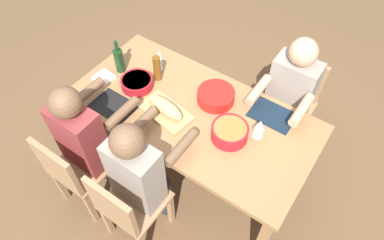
% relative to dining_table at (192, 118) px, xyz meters
% --- Properties ---
extents(ground_plane, '(8.00, 8.00, 0.00)m').
position_rel_dining_table_xyz_m(ground_plane, '(0.00, 0.00, -0.66)').
color(ground_plane, brown).
extents(dining_table, '(1.84, 0.92, 0.74)m').
position_rel_dining_table_xyz_m(dining_table, '(0.00, 0.00, 0.00)').
color(dining_table, '#9E7044').
rests_on(dining_table, ground_plane).
extents(chair_near_left, '(0.40, 0.40, 0.85)m').
position_rel_dining_table_xyz_m(chair_near_left, '(-0.51, -0.78, -0.17)').
color(chair_near_left, '#A87F56').
rests_on(chair_near_left, ground_plane).
extents(diner_near_left, '(0.41, 0.53, 1.20)m').
position_rel_dining_table_xyz_m(diner_near_left, '(-0.51, -0.60, 0.04)').
color(diner_near_left, '#2D2D38').
rests_on(diner_near_left, ground_plane).
extents(chair_far_center, '(0.40, 0.40, 0.85)m').
position_rel_dining_table_xyz_m(chair_far_center, '(0.00, 0.78, -0.17)').
color(chair_far_center, '#A87F56').
rests_on(chair_far_center, ground_plane).
extents(diner_far_center, '(0.41, 0.53, 1.20)m').
position_rel_dining_table_xyz_m(diner_far_center, '(-0.00, 0.60, 0.04)').
color(diner_far_center, '#2D2D38').
rests_on(diner_far_center, ground_plane).
extents(chair_far_right, '(0.40, 0.40, 0.85)m').
position_rel_dining_table_xyz_m(chair_far_right, '(0.51, 0.78, -0.17)').
color(chair_far_right, '#A87F56').
rests_on(chair_far_right, ground_plane).
extents(diner_far_right, '(0.41, 0.53, 1.20)m').
position_rel_dining_table_xyz_m(diner_far_right, '(0.51, 0.60, 0.04)').
color(diner_far_right, '#2D2D38').
rests_on(diner_far_right, ground_plane).
extents(serving_bowl_fruit, '(0.26, 0.26, 0.10)m').
position_rel_dining_table_xyz_m(serving_bowl_fruit, '(-0.35, 0.05, 0.14)').
color(serving_bowl_fruit, '#B21923').
rests_on(serving_bowl_fruit, dining_table).
extents(serving_bowl_greens, '(0.28, 0.28, 0.09)m').
position_rel_dining_table_xyz_m(serving_bowl_greens, '(-0.09, -0.18, 0.13)').
color(serving_bowl_greens, red).
rests_on(serving_bowl_greens, dining_table).
extents(serving_bowl_pasta, '(0.25, 0.25, 0.07)m').
position_rel_dining_table_xyz_m(serving_bowl_pasta, '(0.49, 0.04, 0.13)').
color(serving_bowl_pasta, '#B21923').
rests_on(serving_bowl_pasta, dining_table).
extents(cutting_board, '(0.43, 0.28, 0.02)m').
position_rel_dining_table_xyz_m(cutting_board, '(0.15, 0.13, 0.09)').
color(cutting_board, tan).
rests_on(cutting_board, dining_table).
extents(bread_loaf, '(0.33, 0.16, 0.09)m').
position_rel_dining_table_xyz_m(bread_loaf, '(0.15, 0.13, 0.15)').
color(bread_loaf, tan).
rests_on(bread_loaf, cutting_board).
extents(wine_bottle, '(0.08, 0.08, 0.29)m').
position_rel_dining_table_xyz_m(wine_bottle, '(0.72, -0.03, 0.19)').
color(wine_bottle, '#193819').
rests_on(wine_bottle, dining_table).
extents(beer_bottle, '(0.06, 0.06, 0.22)m').
position_rel_dining_table_xyz_m(beer_bottle, '(0.41, -0.12, 0.19)').
color(beer_bottle, brown).
rests_on(beer_bottle, dining_table).
extents(wine_glass, '(0.08, 0.08, 0.17)m').
position_rel_dining_table_xyz_m(wine_glass, '(-0.50, -0.07, 0.20)').
color(wine_glass, silver).
rests_on(wine_glass, dining_table).
extents(placemat_near_left, '(0.32, 0.23, 0.01)m').
position_rel_dining_table_xyz_m(placemat_near_left, '(-0.51, -0.30, 0.09)').
color(placemat_near_left, '#142333').
rests_on(placemat_near_left, dining_table).
extents(placemat_far_right, '(0.32, 0.23, 0.01)m').
position_rel_dining_table_xyz_m(placemat_far_right, '(0.51, 0.30, 0.09)').
color(placemat_far_right, black).
rests_on(placemat_far_right, dining_table).
extents(carving_knife, '(0.17, 0.18, 0.01)m').
position_rel_dining_table_xyz_m(carving_knife, '(0.52, -0.29, 0.09)').
color(carving_knife, silver).
rests_on(carving_knife, dining_table).
extents(napkin_stack, '(0.15, 0.15, 0.02)m').
position_rel_dining_table_xyz_m(napkin_stack, '(0.76, 0.13, 0.09)').
color(napkin_stack, white).
rests_on(napkin_stack, dining_table).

